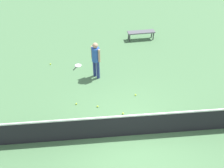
{
  "coord_description": "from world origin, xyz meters",
  "views": [
    {
      "loc": [
        1.2,
        5.4,
        6.53
      ],
      "look_at": [
        0.52,
        -1.73,
        0.9
      ],
      "focal_mm": 39.39,
      "sensor_mm": 36.0,
      "label": 1
    }
  ],
  "objects": [
    {
      "name": "player_near_side",
      "position": [
        1.05,
        -3.46,
        1.01
      ],
      "size": [
        0.48,
        0.48,
        1.7
      ],
      "color": "navy",
      "rests_on": "ground_plane"
    },
    {
      "name": "ground_plane",
      "position": [
        0.0,
        0.0,
        0.0
      ],
      "size": [
        40.0,
        40.0,
        0.0
      ],
      "primitive_type": "plane",
      "color": "#4C7A4C"
    },
    {
      "name": "tennis_ball_near_player",
      "position": [
        3.21,
        -4.64,
        0.03
      ],
      "size": [
        0.07,
        0.07,
        0.07
      ],
      "primitive_type": "sphere",
      "color": "#C6E033",
      "rests_on": "ground_plane"
    },
    {
      "name": "tennis_racket_near_player",
      "position": [
        1.9,
        -4.41,
        0.01
      ],
      "size": [
        0.44,
        0.59,
        0.03
      ],
      "color": "white",
      "rests_on": "ground_plane"
    },
    {
      "name": "tennis_ball_stray_left",
      "position": [
        1.92,
        -1.72,
        0.03
      ],
      "size": [
        0.07,
        0.07,
        0.07
      ],
      "primitive_type": "sphere",
      "color": "#C6E033",
      "rests_on": "ground_plane"
    },
    {
      "name": "court_net",
      "position": [
        0.0,
        0.0,
        0.5
      ],
      "size": [
        10.09,
        0.09,
        1.07
      ],
      "color": "#4C4C51",
      "rests_on": "ground_plane"
    },
    {
      "name": "tennis_ball_midcourt",
      "position": [
        -0.46,
        -2.02,
        0.03
      ],
      "size": [
        0.07,
        0.07,
        0.07
      ],
      "primitive_type": "sphere",
      "color": "#C6E033",
      "rests_on": "ground_plane"
    },
    {
      "name": "tennis_ball_by_net",
      "position": [
        0.18,
        -1.03,
        0.03
      ],
      "size": [
        0.07,
        0.07,
        0.07
      ],
      "primitive_type": "sphere",
      "color": "#C6E033",
      "rests_on": "ground_plane"
    },
    {
      "name": "courtside_bench",
      "position": [
        -1.56,
        -6.75,
        0.42
      ],
      "size": [
        1.52,
        0.5,
        0.48
      ],
      "color": "#595960",
      "rests_on": "ground_plane"
    },
    {
      "name": "tennis_ball_baseline",
      "position": [
        1.1,
        -1.49,
        0.03
      ],
      "size": [
        0.07,
        0.07,
        0.07
      ],
      "primitive_type": "sphere",
      "color": "#C6E033",
      "rests_on": "ground_plane"
    }
  ]
}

